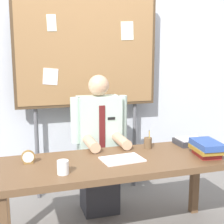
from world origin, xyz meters
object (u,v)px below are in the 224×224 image
Objects in this scene: book_stack at (207,148)px; coffee_mug at (63,167)px; pen_holder at (148,143)px; desk at (119,170)px; person at (99,150)px; desk_clock at (28,158)px; paper_tray at (190,141)px; bulletin_board at (87,54)px; open_notebook at (122,159)px.

book_stack is 3.25× the size of coffee_mug.
desk is at bearing -148.19° from pen_holder.
book_stack is 1.97× the size of pen_holder.
person is 13.12× the size of desk_clock.
pen_holder reaches higher than desk.
paper_tray is (0.42, -0.01, -0.02)m from pen_holder.
book_stack is 1.17m from coffee_mug.
bulletin_board reaches higher than coffee_mug.
bulletin_board is 1.38m from paper_tray.
desk_clock is at bearing 126.65° from coffee_mug.
coffee_mug is 0.37× the size of paper_tray.
person reaches higher than paper_tray.
open_notebook is at bearing 17.56° from coffee_mug.
person is 0.53m from pen_holder.
pen_holder is at bearing 31.81° from desk.
book_stack is 3.05× the size of desk_clock.
paper_tray is (0.74, 0.23, 0.02)m from open_notebook.
book_stack is at bearing -10.79° from desk_clock.
desk is 0.10m from open_notebook.
person is 4.31× the size of book_stack.
desk is at bearing -89.99° from bulletin_board.
book_stack is 0.36m from paper_tray.
desk is 5.98× the size of book_stack.
open_notebook is at bearing -144.15° from pen_holder.
person reaches higher than desk.
book_stack reaches higher than coffee_mug.
desk is 0.73m from book_stack.
desk is at bearing -9.89° from desk_clock.
paper_tray is at bearing 17.02° from open_notebook.
open_notebook is at bearing 169.61° from book_stack.
desk_clock is at bearing 169.21° from book_stack.
book_stack is at bearing 1.47° from coffee_mug.
desk_clock reaches higher than coffee_mug.
person is 1.03m from book_stack.
bulletin_board is at bearing 68.94° from coffee_mug.
bulletin_board is 8.29× the size of paper_tray.
person is 0.62m from open_notebook.
book_stack is at bearing -46.18° from person.
pen_holder is 0.42m from paper_tray.
paper_tray is at bearing 80.26° from book_stack.
open_notebook is 0.72m from desk_clock.
person is 0.84m from desk_clock.
bulletin_board reaches higher than pen_holder.
paper_tray is (0.76, 0.21, 0.11)m from desk.
open_notebook is at bearing -162.98° from paper_tray.
pen_holder is (1.03, 0.09, 0.00)m from desk_clock.
bulletin_board reaches higher than desk.
coffee_mug is (-1.17, -0.03, -0.02)m from book_stack.
bulletin_board is at bearing 91.13° from open_notebook.
person is 14.00× the size of coffee_mug.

